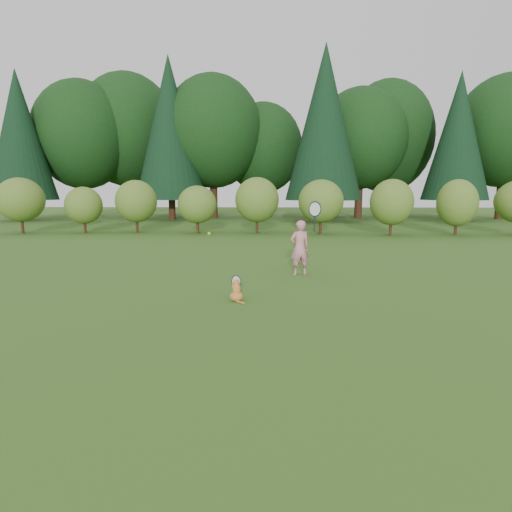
# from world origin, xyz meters

# --- Properties ---
(ground) EXTENTS (100.00, 100.00, 0.00)m
(ground) POSITION_xyz_m (0.00, 0.00, 0.00)
(ground) COLOR #2F5919
(ground) RESTS_ON ground
(shrub_row) EXTENTS (28.00, 3.00, 2.80)m
(shrub_row) POSITION_xyz_m (0.00, 13.00, 1.40)
(shrub_row) COLOR #5A7624
(shrub_row) RESTS_ON ground
(woodland_backdrop) EXTENTS (48.00, 10.00, 15.00)m
(woodland_backdrop) POSITION_xyz_m (0.00, 23.00, 7.50)
(woodland_backdrop) COLOR black
(woodland_backdrop) RESTS_ON ground
(child) EXTENTS (0.79, 0.50, 2.07)m
(child) POSITION_xyz_m (1.25, 2.31, 0.72)
(child) COLOR pink
(child) RESTS_ON ground
(cat) EXTENTS (0.36, 0.62, 0.59)m
(cat) POSITION_xyz_m (-0.13, -0.36, 0.22)
(cat) COLOR #C05725
(cat) RESTS_ON ground
(tennis_ball) EXTENTS (0.07, 0.07, 0.07)m
(tennis_ball) POSITION_xyz_m (-0.81, 0.76, 1.19)
(tennis_ball) COLOR #A2D419
(tennis_ball) RESTS_ON ground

